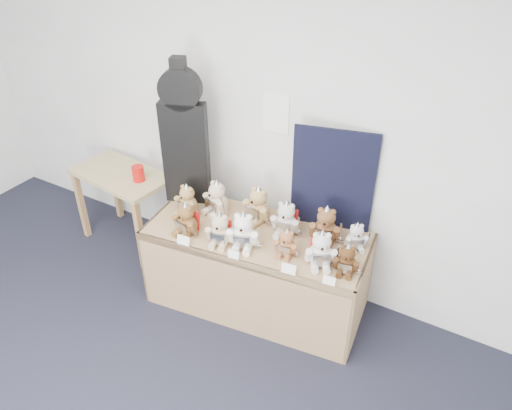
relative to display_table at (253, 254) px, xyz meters
The scene contains 22 objects.
room_shell 1.04m from the display_table, 101.94° to the left, with size 6.00×6.00×6.00m.
display_table is the anchor object (origin of this frame).
side_table 1.45m from the display_table, behind, with size 0.92×0.58×0.72m.
guitar_case 1.03m from the display_table, 164.55° to the left, with size 0.36×0.22×1.15m.
navy_board 0.80m from the display_table, 46.33° to the left, with size 0.59×0.02×0.78m, color black.
red_cup 1.25m from the display_table, behind, with size 0.10×0.10×0.13m, color red.
teddy_front_far_left 0.55m from the display_table, 158.41° to the right, with size 0.23×0.20×0.28m.
teddy_front_left 0.35m from the display_table, 138.07° to the right, with size 0.23×0.21×0.28m.
teddy_front_centre 0.29m from the display_table, 97.54° to the right, with size 0.26×0.24×0.31m.
teddy_front_right 0.37m from the display_table, ahead, with size 0.19×0.16×0.23m.
teddy_front_far_right 0.59m from the display_table, ahead, with size 0.24×0.24×0.29m.
teddy_front_end 0.75m from the display_table, ahead, with size 0.20×0.17×0.24m.
teddy_back_left 0.52m from the display_table, 159.75° to the left, with size 0.24×0.23×0.30m.
teddy_back_centre_left 0.37m from the display_table, 111.84° to the left, with size 0.26×0.23×0.31m.
teddy_back_centre_right 0.36m from the display_table, 46.92° to the left, with size 0.25×0.21×0.29m.
teddy_back_right 0.58m from the display_table, 27.64° to the left, with size 0.26×0.23×0.31m.
teddy_back_end 0.76m from the display_table, 21.85° to the left, with size 0.18×0.18×0.22m.
teddy_back_far_left 0.66m from the display_table, behind, with size 0.22×0.18×0.27m.
entry_card_a 0.53m from the display_table, 141.66° to the right, with size 0.10×0.00×0.07m, color white.
entry_card_b 0.32m from the display_table, 90.70° to the right, with size 0.08×0.00×0.06m, color white.
entry_card_c 0.48m from the display_table, 28.30° to the right, with size 0.10×0.00×0.07m, color white.
entry_card_d 0.71m from the display_table, 14.94° to the right, with size 0.08×0.00×0.06m, color white.
Camera 1 is at (1.67, -0.49, 2.87)m, focal length 35.00 mm.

